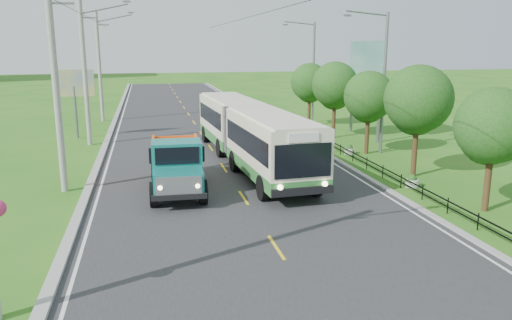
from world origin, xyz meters
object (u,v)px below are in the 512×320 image
object	(u,v)px
pole_near	(57,86)
streetlight_far	(312,69)
pole_far	(100,66)
tree_fourth	(369,99)
planter_mid	(349,150)
billboard_left	(74,88)
tree_second	(492,129)
planter_near	(412,182)
billboard_right	(367,67)
dump_truck	(177,161)
streetlight_mid	(382,78)
planter_far	(310,130)
tree_third	(418,103)
tree_fifth	(335,87)
pole_mid	(85,73)
bus	(249,130)
tree_back	(310,84)

from	to	relation	value
pole_near	streetlight_far	size ratio (longest dim) A/B	1.10
pole_far	tree_fourth	distance (m)	26.20
planter_mid	billboard_left	xyz separation A→B (m)	(-18.10, 10.00, 3.58)
tree_second	tree_fourth	world-z (taller)	tree_fourth
planter_near	tree_fourth	bearing A→B (deg)	81.23
tree_fourth	billboard_right	distance (m)	6.59
streetlight_far	billboard_left	xyz separation A→B (m)	(-20.14, -4.00, -1.04)
pole_far	planter_near	distance (m)	32.19
dump_truck	billboard_right	bearing A→B (deg)	40.73
streetlight_mid	planter_far	world-z (taller)	streetlight_mid
tree_third	tree_fifth	size ratio (longest dim) A/B	1.03
pole_mid	tree_fifth	xyz separation A→B (m)	(18.12, -0.86, -1.24)
tree_second	pole_far	bearing A→B (deg)	120.42
pole_near	bus	size ratio (longest dim) A/B	0.56
tree_back	billboard_right	distance (m)	6.82
pole_mid	planter_near	xyz separation A→B (m)	(16.86, -15.00, -4.81)
tree_back	billboard_left	bearing A→B (deg)	-173.69
tree_third	bus	bearing A→B (deg)	150.42
pole_near	planter_near	world-z (taller)	pole_near
pole_far	bus	xyz separation A→B (m)	(9.93, -20.21, -3.03)
tree_third	streetlight_mid	distance (m)	5.98
pole_mid	tree_second	world-z (taller)	pole_mid
pole_far	tree_back	distance (m)	19.43
pole_far	dump_truck	bearing A→B (deg)	-78.08
planter_mid	streetlight_mid	bearing A→B (deg)	0.00
pole_mid	planter_far	xyz separation A→B (m)	(16.86, 1.00, -4.81)
streetlight_mid	tree_second	bearing A→B (deg)	-93.79
tree_fourth	streetlight_mid	xyz separation A→B (m)	(0.79, -0.14, 1.32)
pole_far	tree_fifth	size ratio (longest dim) A/B	1.72
planter_mid	bus	bearing A→B (deg)	-170.12
tree_fourth	planter_near	xyz separation A→B (m)	(-1.26, -8.14, -3.30)
pole_mid	tree_fourth	distance (m)	19.43
pole_mid	planter_far	distance (m)	17.56
tree_third	streetlight_far	xyz separation A→B (m)	(0.79, 19.86, 0.92)
pole_near	planter_far	xyz separation A→B (m)	(16.86, 13.00, -4.81)
pole_far	tree_fourth	bearing A→B (deg)	-46.15
planter_far	billboard_right	distance (m)	6.58
billboard_left	dump_truck	world-z (taller)	billboard_left
tree_fourth	pole_far	bearing A→B (deg)	133.85
streetlight_far	planter_far	bearing A→B (deg)	-108.80
planter_mid	billboard_right	world-z (taller)	billboard_right
planter_mid	billboard_left	size ratio (longest dim) A/B	0.13
pole_far	planter_near	xyz separation A→B (m)	(16.86, -27.00, -4.81)
billboard_left	pole_far	bearing A→B (deg)	82.17
tree_fourth	planter_far	bearing A→B (deg)	99.08
pole_near	tree_third	size ratio (longest dim) A/B	1.67
tree_second	dump_truck	world-z (taller)	tree_second
planter_near	dump_truck	distance (m)	11.73
pole_near	bus	bearing A→B (deg)	20.91
tree_fifth	planter_far	size ratio (longest dim) A/B	8.66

